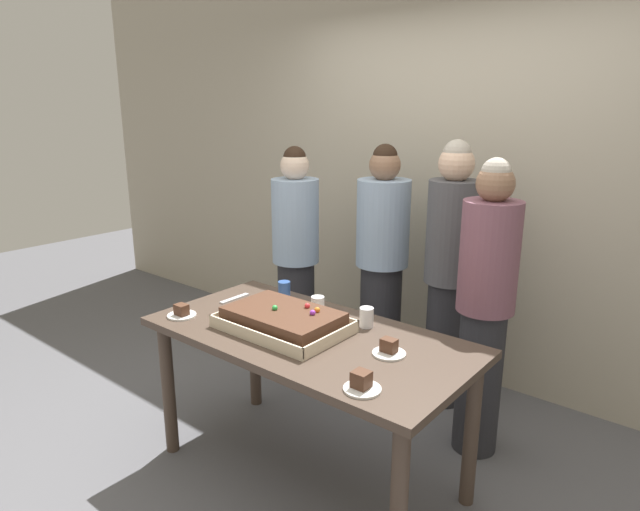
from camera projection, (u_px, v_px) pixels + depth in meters
name	position (u px, v px, depth m)	size (l,w,h in m)	color
ground_plane	(309.00, 473.00, 2.88)	(12.00, 12.00, 0.00)	#5B5B60
interior_back_panel	(463.00, 162.00, 3.68)	(8.00, 0.12, 3.00)	#B2A893
party_table	(308.00, 353.00, 2.70)	(1.62, 0.81, 0.80)	#47382D
sheet_cake	(283.00, 320.00, 2.70)	(0.62, 0.42, 0.13)	beige
plated_slice_near_left	(389.00, 349.00, 2.44)	(0.15, 0.15, 0.07)	white
plated_slice_near_right	(362.00, 384.00, 2.13)	(0.15, 0.15, 0.08)	white
plated_slice_far_left	(182.00, 313.00, 2.87)	(0.15, 0.15, 0.07)	white
drink_cup_nearest	(366.00, 317.00, 2.73)	(0.07, 0.07, 0.10)	white
drink_cup_middle	(284.00, 290.00, 3.13)	(0.07, 0.07, 0.10)	#2D5199
drink_cup_far_end	(318.00, 306.00, 2.89)	(0.07, 0.07, 0.10)	white
cake_server_utensil	(235.00, 298.00, 3.13)	(0.03, 0.20, 0.01)	silver
person_serving_front	(382.00, 264.00, 3.68)	(0.35, 0.35, 1.63)	#28282D
person_green_shirt_behind	(450.00, 270.00, 3.37)	(0.31, 0.31, 1.68)	#28282D
person_striped_tie_right	(296.00, 259.00, 3.82)	(0.32, 0.32, 1.61)	#28282D
person_far_right_suit	(485.00, 306.00, 2.88)	(0.30, 0.30, 1.62)	#28282D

